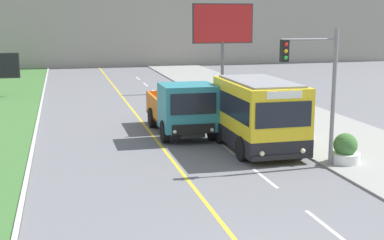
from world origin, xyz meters
name	(u,v)px	position (x,y,z in m)	size (l,w,h in m)	color
city_bus	(259,115)	(3.96, 11.67, 1.55)	(2.74, 5.36, 3.07)	yellow
dump_truck	(184,110)	(1.43, 15.02, 1.32)	(2.56, 6.15, 2.64)	black
traffic_light_mast	(318,80)	(5.09, 8.63, 3.39)	(2.28, 0.32, 5.29)	slate
billboard_large	(223,26)	(7.83, 29.71, 4.97)	(4.72, 0.24, 6.67)	#59595B
planter_round_near	(345,150)	(6.45, 8.73, 0.59)	(1.17, 1.17, 1.18)	silver
planter_round_second	(299,127)	(6.64, 13.28, 0.58)	(1.07, 1.07, 1.15)	silver
planter_round_third	(261,110)	(6.45, 17.84, 0.61)	(1.20, 1.20, 1.22)	silver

